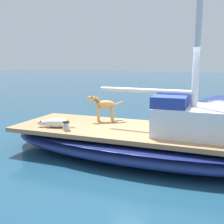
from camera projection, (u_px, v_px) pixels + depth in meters
The scene contains 9 objects.
ground_plane at pixel (151, 158), 6.34m from camera, with size 120.00×120.00×0.00m, color navy.
sailboat_main at pixel (151, 144), 6.28m from camera, with size 2.88×7.35×0.66m.
mast_main at pixel (191, 4), 5.49m from camera, with size 0.14×2.27×6.06m.
cabin_house at pixel (204, 119), 5.77m from camera, with size 1.51×2.29×0.84m.
dog_white at pixel (54, 123), 6.49m from camera, with size 0.42×0.94×0.22m.
dog_tan at pixel (104, 105), 7.11m from camera, with size 0.52×0.86×0.70m.
deck_winch at pixel (66, 126), 6.20m from camera, with size 0.16×0.16×0.21m.
coiled_rope at pixel (119, 121), 7.09m from camera, with size 0.32×0.32×0.04m, color beige.
deck_towel at pixel (60, 121), 7.17m from camera, with size 0.56×0.36×0.03m, color #D8D14C.
Camera 1 is at (5.89, 1.64, 2.18)m, focal length 43.52 mm.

